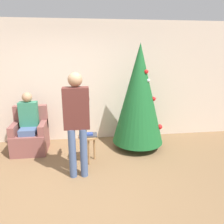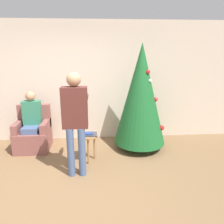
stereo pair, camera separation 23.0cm
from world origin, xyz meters
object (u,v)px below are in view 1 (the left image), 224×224
at_px(christmas_tree, 139,94).
at_px(person_seated, 28,120).
at_px(side_stool, 88,140).
at_px(person_standing, 77,116).
at_px(armchair, 30,136).

distance_m(christmas_tree, person_seated, 2.32).
bearing_deg(person_seated, side_stool, -27.06).
relative_size(christmas_tree, person_standing, 1.27).
bearing_deg(person_seated, person_standing, -46.10).
height_order(christmas_tree, armchair, christmas_tree).
distance_m(armchair, person_standing, 1.64).
xyz_separation_m(christmas_tree, armchair, (-2.27, 0.12, -0.84)).
distance_m(christmas_tree, armchair, 2.42).
bearing_deg(person_seated, christmas_tree, -2.30).
distance_m(armchair, person_seated, 0.35).
height_order(person_seated, side_stool, person_seated).
height_order(person_standing, side_stool, person_standing).
bearing_deg(christmas_tree, side_stool, -154.40).
relative_size(armchair, person_standing, 0.54).
bearing_deg(person_seated, armchair, 90.00).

